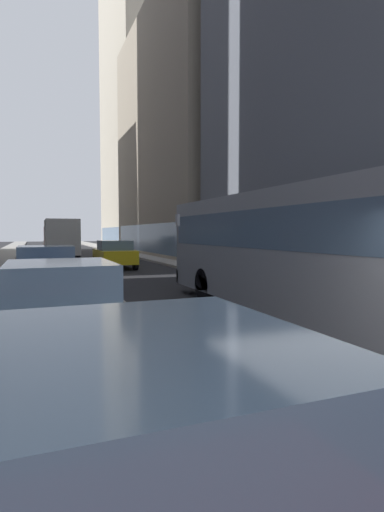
# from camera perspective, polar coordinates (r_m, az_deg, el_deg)

# --- Properties ---
(ground_plane) EXTENTS (120.00, 120.00, 0.00)m
(ground_plane) POSITION_cam_1_polar(r_m,az_deg,el_deg) (38.41, -16.90, 0.12)
(ground_plane) COLOR #232326
(sidewalk_left) EXTENTS (2.40, 110.00, 0.15)m
(sidewalk_left) POSITION_cam_1_polar(r_m,az_deg,el_deg) (38.35, -25.42, 0.05)
(sidewalk_left) COLOR gray
(sidewalk_left) RESTS_ON ground
(sidewalk_right) EXTENTS (2.40, 110.00, 0.15)m
(sidewalk_right) POSITION_cam_1_polar(r_m,az_deg,el_deg) (39.29, -8.59, 0.41)
(sidewalk_right) COLOR #9E9991
(sidewalk_right) RESTS_ON ground
(building_right_mid) EXTENTS (11.79, 22.17, 21.78)m
(building_right_mid) POSITION_cam_1_polar(r_m,az_deg,el_deg) (39.03, 1.70, 16.41)
(building_right_mid) COLOR #A0937F
(building_right_mid) RESTS_ON ground
(building_right_far) EXTENTS (9.49, 19.59, 41.17)m
(building_right_far) POSITION_cam_1_polar(r_m,az_deg,el_deg) (61.17, -6.84, 20.96)
(building_right_far) COLOR #B2A893
(building_right_far) RESTS_ON ground
(transit_bus) EXTENTS (2.78, 11.53, 3.05)m
(transit_bus) POSITION_cam_1_polar(r_m,az_deg,el_deg) (9.64, 16.67, 1.40)
(transit_bus) COLOR #999EA3
(transit_bus) RESTS_ON ground
(car_black_suv) EXTENTS (1.78, 4.41, 1.62)m
(car_black_suv) POSITION_cam_1_polar(r_m,az_deg,el_deg) (49.51, -19.39, 1.73)
(car_black_suv) COLOR black
(car_black_suv) RESTS_ON ground
(car_red_coupe) EXTENTS (1.86, 3.90, 1.62)m
(car_red_coupe) POSITION_cam_1_polar(r_m,az_deg,el_deg) (2.32, -10.13, -29.76)
(car_red_coupe) COLOR red
(car_red_coupe) RESTS_ON ground
(car_yellow_taxi) EXTENTS (1.92, 4.21, 1.62)m
(car_yellow_taxi) POSITION_cam_1_polar(r_m,az_deg,el_deg) (23.72, -11.02, 0.27)
(car_yellow_taxi) COLOR yellow
(car_yellow_taxi) RESTS_ON ground
(car_grey_wagon) EXTENTS (1.74, 4.47, 1.62)m
(car_grey_wagon) POSITION_cam_1_polar(r_m,az_deg,el_deg) (6.92, -18.33, -7.32)
(car_grey_wagon) COLOR slate
(car_grey_wagon) RESTS_ON ground
(car_blue_hatchback) EXTENTS (1.94, 4.76, 1.62)m
(car_blue_hatchback) POSITION_cam_1_polar(r_m,az_deg,el_deg) (14.98, -20.17, -1.66)
(car_blue_hatchback) COLOR #4C6BB7
(car_blue_hatchback) RESTS_ON ground
(box_truck) EXTENTS (2.30, 7.50, 3.05)m
(box_truck) POSITION_cam_1_polar(r_m,az_deg,el_deg) (32.82, -18.24, 2.48)
(box_truck) COLOR #A51919
(box_truck) RESTS_ON ground
(pedestrian_with_handbag) EXTENTS (0.45, 0.34, 1.69)m
(pedestrian_with_handbag) POSITION_cam_1_polar(r_m,az_deg,el_deg) (14.87, 17.85, -0.92)
(pedestrian_with_handbag) COLOR #1E1E2D
(pedestrian_with_handbag) RESTS_ON sidewalk_right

